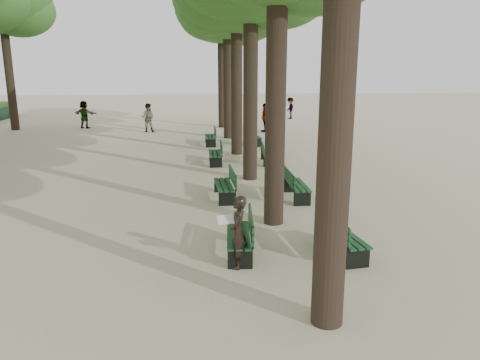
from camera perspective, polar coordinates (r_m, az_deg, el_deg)
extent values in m
plane|color=#C1B392|center=(9.65, -1.71, -11.32)|extent=(120.00, 120.00, 0.00)
cylinder|color=#33261C|center=(7.05, 11.83, 10.70)|extent=(0.52, 0.52, 7.50)
cylinder|color=#33261C|center=(11.91, 4.41, 12.11)|extent=(0.52, 0.52, 7.50)
cylinder|color=#33261C|center=(16.85, 1.29, 12.65)|extent=(0.52, 0.52, 7.50)
cylinder|color=#33261C|center=(21.82, -0.42, 12.92)|extent=(0.52, 0.52, 7.50)
cylinder|color=#33261C|center=(26.80, -1.49, 13.09)|extent=(0.52, 0.52, 7.50)
cylinder|color=#33261C|center=(31.78, -2.23, 13.20)|extent=(0.52, 0.52, 7.50)
ellipsoid|color=#265B1F|center=(31.98, -2.30, 20.30)|extent=(6.00, 6.00, 4.50)
cylinder|color=#33261C|center=(33.68, -26.39, 12.28)|extent=(0.52, 0.52, 8.00)
cube|color=black|center=(10.48, -0.20, -7.87)|extent=(0.66, 1.84, 0.45)
cube|color=black|center=(10.40, -0.20, -6.72)|extent=(0.68, 1.84, 0.04)
cube|color=black|center=(10.31, 1.36, -5.30)|extent=(0.19, 1.80, 0.40)
cube|color=black|center=(14.72, -1.97, -1.43)|extent=(0.58, 1.82, 0.45)
cube|color=black|center=(14.66, -1.98, -0.58)|extent=(0.60, 1.82, 0.04)
cube|color=black|center=(14.63, -0.90, 0.48)|extent=(0.10, 1.80, 0.40)
cube|color=black|center=(19.95, -3.08, 2.62)|extent=(0.57, 1.81, 0.45)
cube|color=black|center=(19.91, -3.09, 3.26)|extent=(0.59, 1.81, 0.04)
cube|color=black|center=(19.87, -2.29, 4.04)|extent=(0.09, 1.80, 0.40)
cube|color=black|center=(24.74, -3.68, 4.80)|extent=(0.54, 1.81, 0.45)
cube|color=black|center=(24.70, -3.69, 5.32)|extent=(0.56, 1.81, 0.04)
cube|color=black|center=(24.67, -3.04, 5.95)|extent=(0.06, 1.80, 0.40)
cube|color=black|center=(10.73, 12.35, -7.67)|extent=(0.74, 1.85, 0.45)
cube|color=black|center=(10.65, 12.41, -6.54)|extent=(0.76, 1.85, 0.04)
cube|color=black|center=(10.45, 11.10, -5.31)|extent=(0.27, 1.79, 0.40)
cube|color=black|center=(14.82, 7.01, -1.43)|extent=(0.54, 1.81, 0.45)
cube|color=black|center=(14.76, 7.03, -0.59)|extent=(0.56, 1.81, 0.04)
cube|color=black|center=(14.64, 5.99, 0.41)|extent=(0.06, 1.80, 0.40)
cube|color=black|center=(20.09, 3.51, 2.69)|extent=(0.67, 1.84, 0.45)
cube|color=black|center=(20.05, 3.52, 3.32)|extent=(0.69, 1.84, 0.04)
cube|color=black|center=(19.98, 2.73, 4.09)|extent=(0.20, 1.80, 0.40)
cube|color=black|center=(24.81, 1.67, 4.85)|extent=(0.70, 1.84, 0.45)
cube|color=black|center=(24.77, 1.67, 5.36)|extent=(0.72, 1.85, 0.04)
cube|color=black|center=(24.67, 1.04, 5.96)|extent=(0.22, 1.79, 0.40)
imported|color=black|center=(9.64, -0.26, -6.39)|extent=(0.46, 0.67, 1.54)
cube|color=white|center=(9.52, -1.76, -4.85)|extent=(0.37, 0.29, 0.12)
imported|color=#262628|center=(37.10, 6.12, 8.71)|extent=(0.41, 1.09, 1.66)
imported|color=#262628|center=(32.95, -18.45, 7.58)|extent=(1.68, 1.02, 1.81)
imported|color=#262628|center=(30.11, -11.16, 7.47)|extent=(0.92, 0.52, 1.78)
imported|color=#262628|center=(29.53, 3.03, 7.59)|extent=(0.48, 1.09, 1.79)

